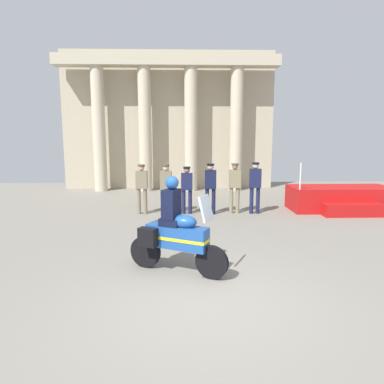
# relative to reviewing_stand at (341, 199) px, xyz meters

# --- Properties ---
(ground_plane) EXTENTS (28.95, 28.95, 0.00)m
(ground_plane) POSITION_rel_reviewing_stand_xyz_m (-5.30, -6.72, -0.41)
(ground_plane) COLOR gray
(colonnade_backdrop) EXTENTS (10.38, 1.45, 6.70)m
(colonnade_backdrop) POSITION_rel_reviewing_stand_xyz_m (-6.29, 5.32, 3.16)
(colonnade_backdrop) COLOR #B6AB91
(colonnade_backdrop) RESTS_ON ground_plane
(reviewing_stand) EXTENTS (3.54, 1.96, 1.75)m
(reviewing_stand) POSITION_rel_reviewing_stand_xyz_m (0.00, 0.00, 0.00)
(reviewing_stand) COLOR #B71414
(reviewing_stand) RESTS_ON ground_plane
(officer_in_row_0) EXTENTS (0.39, 0.24, 1.68)m
(officer_in_row_0) POSITION_rel_reviewing_stand_xyz_m (-7.01, -0.34, 0.59)
(officer_in_row_0) COLOR #7A7056
(officer_in_row_0) RESTS_ON ground_plane
(officer_in_row_1) EXTENTS (0.39, 0.24, 1.68)m
(officer_in_row_1) POSITION_rel_reviewing_stand_xyz_m (-6.19, -0.35, 0.58)
(officer_in_row_1) COLOR #7A7056
(officer_in_row_1) RESTS_ON ground_plane
(officer_in_row_2) EXTENTS (0.39, 0.24, 1.61)m
(officer_in_row_2) POSITION_rel_reviewing_stand_xyz_m (-5.48, -0.35, 0.54)
(officer_in_row_2) COLOR #191E42
(officer_in_row_2) RESTS_ON ground_plane
(officer_in_row_3) EXTENTS (0.39, 0.24, 1.72)m
(officer_in_row_3) POSITION_rel_reviewing_stand_xyz_m (-4.69, -0.47, 0.61)
(officer_in_row_3) COLOR #141938
(officer_in_row_3) RESTS_ON ground_plane
(officer_in_row_4) EXTENTS (0.39, 0.24, 1.72)m
(officer_in_row_4) POSITION_rel_reviewing_stand_xyz_m (-3.85, -0.32, 0.61)
(officer_in_row_4) COLOR #847A5B
(officer_in_row_4) RESTS_ON ground_plane
(officer_in_row_5) EXTENTS (0.39, 0.24, 1.75)m
(officer_in_row_5) POSITION_rel_reviewing_stand_xyz_m (-3.17, -0.39, 0.63)
(officer_in_row_5) COLOR #191E42
(officer_in_row_5) RESTS_ON ground_plane
(motorcycle_with_rider) EXTENTS (1.92, 1.13, 1.90)m
(motorcycle_with_rider) POSITION_rel_reviewing_stand_xyz_m (-5.82, -5.51, 0.39)
(motorcycle_with_rider) COLOR black
(motorcycle_with_rider) RESTS_ON ground_plane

